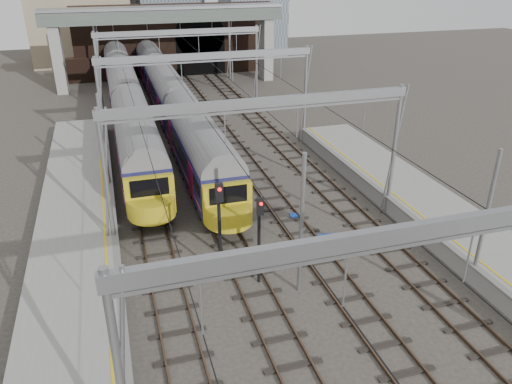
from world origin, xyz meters
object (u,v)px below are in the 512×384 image
object	(u,v)px
train_second	(124,89)
signal_near_left	(220,219)
train_main	(158,75)
signal_near_centre	(259,230)

from	to	relation	value
train_second	signal_near_left	world-z (taller)	signal_near_left
train_main	signal_near_left	size ratio (longest dim) A/B	12.78
train_main	train_second	distance (m)	6.89
train_second	signal_near_centre	world-z (taller)	train_second
train_second	signal_near_centre	xyz separation A→B (m)	(4.37, -31.62, 0.40)
signal_near_centre	signal_near_left	bearing A→B (deg)	154.80
train_second	signal_near_centre	bearing A→B (deg)	-82.12
signal_near_left	signal_near_centre	xyz separation A→B (m)	(1.64, -1.06, -0.27)
train_second	signal_near_left	size ratio (longest dim) A/B	9.77
signal_near_left	train_second	bearing A→B (deg)	93.41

